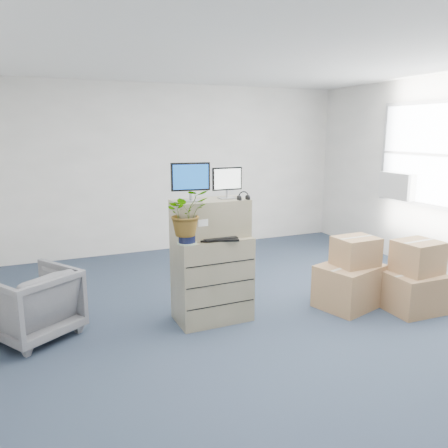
% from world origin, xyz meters
% --- Properties ---
extents(ground, '(7.00, 7.00, 0.00)m').
position_xyz_m(ground, '(0.00, 0.00, 0.00)').
color(ground, '#283749').
rests_on(ground, ground).
extents(wall_back, '(6.00, 0.02, 2.80)m').
position_xyz_m(wall_back, '(0.00, 3.51, 1.40)').
color(wall_back, beige).
rests_on(wall_back, ground).
extents(ac_unit, '(0.24, 0.60, 0.40)m').
position_xyz_m(ac_unit, '(2.87, 1.40, 1.20)').
color(ac_unit, silver).
rests_on(ac_unit, wall_right).
extents(filing_cabinet_lower, '(0.80, 0.50, 0.93)m').
position_xyz_m(filing_cabinet_lower, '(-0.60, 0.48, 0.46)').
color(filing_cabinet_lower, gray).
rests_on(filing_cabinet_lower, ground).
extents(filing_cabinet_upper, '(0.80, 0.41, 0.40)m').
position_xyz_m(filing_cabinet_upper, '(-0.60, 0.52, 1.12)').
color(filing_cabinet_upper, gray).
rests_on(filing_cabinet_upper, filing_cabinet_lower).
extents(monitor_left, '(0.40, 0.18, 0.40)m').
position_xyz_m(monitor_left, '(-0.83, 0.48, 1.55)').
color(monitor_left, '#99999E').
rests_on(monitor_left, filing_cabinet_upper).
extents(monitor_right, '(0.34, 0.13, 0.33)m').
position_xyz_m(monitor_right, '(-0.41, 0.51, 1.51)').
color(monitor_right, '#99999E').
rests_on(monitor_right, filing_cabinet_upper).
extents(headphones, '(0.12, 0.02, 0.12)m').
position_xyz_m(headphones, '(-0.29, 0.36, 1.36)').
color(headphones, black).
rests_on(headphones, filing_cabinet_upper).
extents(keyboard, '(0.43, 0.27, 0.02)m').
position_xyz_m(keyboard, '(-0.58, 0.32, 0.94)').
color(keyboard, black).
rests_on(keyboard, filing_cabinet_lower).
extents(mouse, '(0.09, 0.06, 0.03)m').
position_xyz_m(mouse, '(-0.26, 0.38, 0.94)').
color(mouse, silver).
rests_on(mouse, filing_cabinet_lower).
extents(water_bottle, '(0.06, 0.06, 0.21)m').
position_xyz_m(water_bottle, '(-0.56, 0.54, 1.03)').
color(water_bottle, '#92949A').
rests_on(water_bottle, filing_cabinet_lower).
extents(phone_dock, '(0.05, 0.04, 0.12)m').
position_xyz_m(phone_dock, '(-0.62, 0.54, 0.97)').
color(phone_dock, silver).
rests_on(phone_dock, filing_cabinet_lower).
extents(external_drive, '(0.19, 0.16, 0.05)m').
position_xyz_m(external_drive, '(-0.22, 0.58, 0.95)').
color(external_drive, black).
rests_on(external_drive, filing_cabinet_lower).
extents(tissue_box, '(0.21, 0.14, 0.07)m').
position_xyz_m(tissue_box, '(-0.22, 0.56, 1.01)').
color(tissue_box, '#3F77D9').
rests_on(tissue_box, external_drive).
extents(potted_plant, '(0.45, 0.49, 0.45)m').
position_xyz_m(potted_plant, '(-0.93, 0.32, 1.18)').
color(potted_plant, '#A2B995').
rests_on(potted_plant, filing_cabinet_lower).
extents(office_chair, '(1.00, 0.99, 0.76)m').
position_xyz_m(office_chair, '(-2.40, 0.79, 0.38)').
color(office_chair, '#59595E').
rests_on(office_chair, ground).
extents(cardboard_boxes, '(1.33, 1.04, 0.83)m').
position_xyz_m(cardboard_boxes, '(1.30, 0.00, 0.35)').
color(cardboard_boxes, '#9E7B4C').
rests_on(cardboard_boxes, ground).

